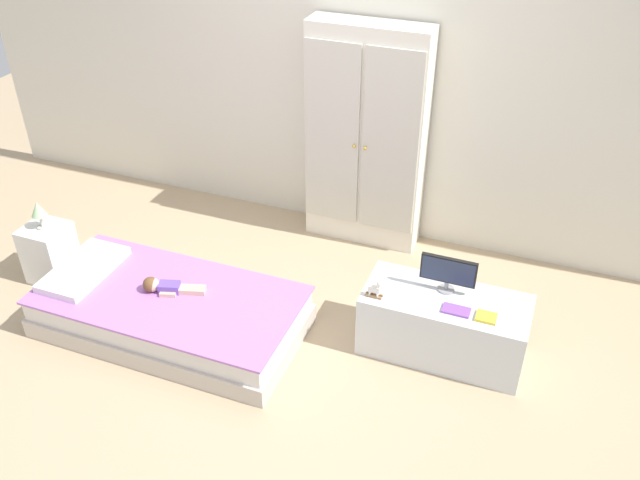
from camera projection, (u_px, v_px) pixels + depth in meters
The scene contains 13 objects.
ground_plane at pixel (276, 350), 4.17m from camera, with size 10.00×10.00×0.02m, color tan.
back_wall at pixel (363, 56), 4.62m from camera, with size 6.40×0.05×2.70m, color silver.
bed at pixel (171, 312), 4.25m from camera, with size 1.65×0.82×0.28m.
pillow at pixel (84, 269), 4.34m from camera, with size 0.32×0.59×0.05m, color white.
doll at pixel (162, 286), 4.18m from camera, with size 0.39×0.18×0.10m.
nightstand at pixel (50, 253), 4.66m from camera, with size 0.28×0.28×0.41m, color white.
table_lamp at pixel (38, 210), 4.47m from camera, with size 0.10×0.10×0.20m.
wardrobe at pixel (366, 139), 4.76m from camera, with size 0.84×0.28×1.64m.
tv_stand at pixel (443, 325), 4.04m from camera, with size 0.97×0.43×0.41m, color silver.
tv_monitor at pixel (448, 272), 3.91m from camera, with size 0.33×0.10×0.23m.
rocking_horse_toy at pixel (376, 289), 3.90m from camera, with size 0.10×0.04×0.12m.
book_purple at pixel (456, 310), 3.82m from camera, with size 0.16×0.09×0.01m, color #8E51B2.
book_yellow at pixel (486, 317), 3.77m from camera, with size 0.11×0.10×0.02m, color gold.
Camera 1 is at (1.36, -2.77, 2.89)m, focal length 37.76 mm.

